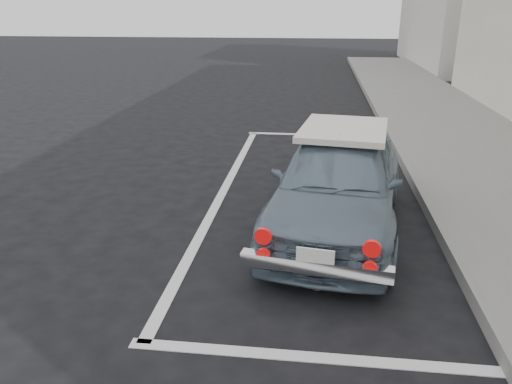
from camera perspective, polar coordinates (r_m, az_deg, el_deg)
ground at (r=4.41m, az=0.88°, el=-13.94°), size 80.00×80.00×0.00m
pline_rear at (r=3.99m, az=7.60°, el=-18.30°), size 3.00×0.12×0.01m
pline_front at (r=10.42m, az=7.46°, el=6.48°), size 3.00×0.12×0.01m
pline_side at (r=7.19m, az=-3.73°, el=0.16°), size 0.12×7.00×0.01m
retro_coupe at (r=5.86m, az=9.37°, el=1.33°), size 1.88×3.65×1.19m
cat at (r=4.76m, az=7.00°, el=-9.83°), size 0.21×0.42×0.23m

